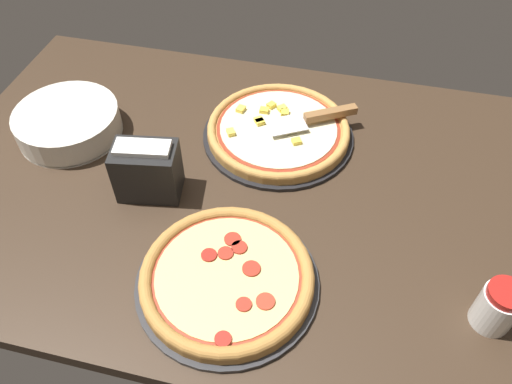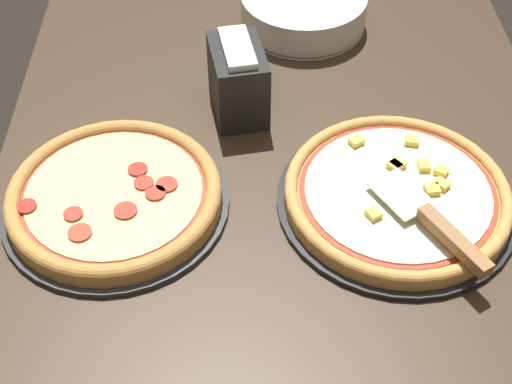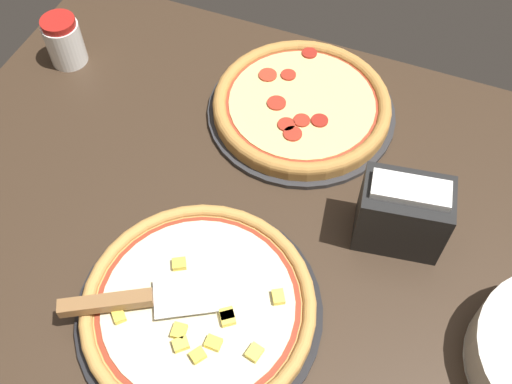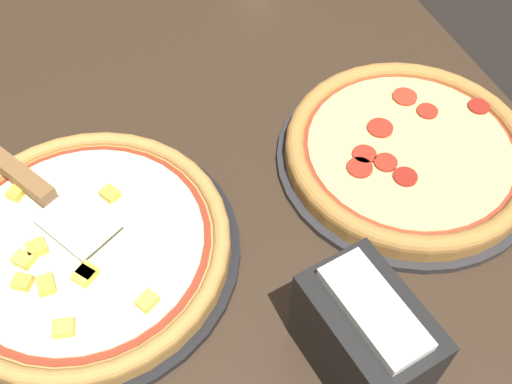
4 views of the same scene
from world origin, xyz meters
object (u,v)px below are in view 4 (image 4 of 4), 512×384
object	(u,v)px
napkin_holder	(364,338)
pizza_front	(84,245)
pizza_back	(409,150)
serving_spatula	(27,181)

from	to	relation	value
napkin_holder	pizza_front	bearing A→B (deg)	-134.72
pizza_back	napkin_holder	distance (cm)	31.11
napkin_holder	serving_spatula	bearing A→B (deg)	-139.77
pizza_front	napkin_holder	size ratio (longest dim) A/B	2.35
pizza_back	serving_spatula	bearing A→B (deg)	-102.70
pizza_front	serving_spatula	bearing A→B (deg)	-155.73
serving_spatula	napkin_holder	xyz separation A→B (cm)	(34.69, 29.35, 1.53)
pizza_front	napkin_holder	bearing A→B (deg)	45.28
pizza_back	serving_spatula	world-z (taller)	serving_spatula
pizza_back	serving_spatula	xyz separation A→B (cm)	(-11.09, -49.20, 2.58)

